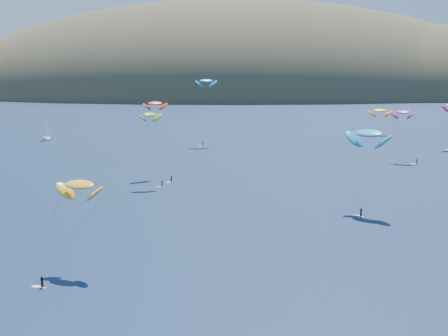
% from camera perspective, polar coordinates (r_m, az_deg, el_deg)
% --- Properties ---
extents(island, '(730.00, 300.00, 210.00)m').
position_cam_1_polar(island, '(630.76, 2.88, 5.80)').
color(island, '#3D3526').
rests_on(island, ground).
extents(sailboat, '(10.19, 9.41, 12.16)m').
position_cam_1_polar(sailboat, '(281.14, -15.87, 2.70)').
color(sailboat, white).
rests_on(sailboat, ground).
extents(kitesurfer_2, '(9.61, 13.27, 16.66)m').
position_cam_1_polar(kitesurfer_2, '(104.69, -13.10, -1.50)').
color(kitesurfer_2, '#DCEB1A').
rests_on(kitesurfer_2, ground).
extents(kitesurfer_3, '(11.21, 12.63, 20.53)m').
position_cam_1_polar(kitesurfer_3, '(184.47, -6.79, 4.87)').
color(kitesurfer_3, '#DCEB1A').
rests_on(kitesurfer_3, ground).
extents(kitesurfer_4, '(8.64, 6.83, 28.28)m').
position_cam_1_polar(kitesurfer_4, '(253.24, -1.65, 7.98)').
color(kitesurfer_4, '#DCEB1A').
rests_on(kitesurfer_4, ground).
extents(kitesurfer_5, '(11.32, 11.91, 21.12)m').
position_cam_1_polar(kitesurfer_5, '(144.56, 13.09, 3.11)').
color(kitesurfer_5, '#DCEB1A').
rests_on(kitesurfer_5, ground).
extents(kitesurfer_6, '(8.74, 10.58, 19.05)m').
position_cam_1_polar(kitesurfer_6, '(220.37, 16.02, 4.93)').
color(kitesurfer_6, '#DCEB1A').
rests_on(kitesurfer_6, ground).
extents(kitesurfer_9, '(6.79, 6.83, 24.34)m').
position_cam_1_polar(kitesurfer_9, '(172.89, -6.32, 5.88)').
color(kitesurfer_9, '#DCEB1A').
rests_on(kitesurfer_9, ground).
extents(kitesurfer_11, '(10.61, 11.21, 14.14)m').
position_cam_1_polar(kitesurfer_11, '(295.93, 14.09, 5.13)').
color(kitesurfer_11, '#DCEB1A').
rests_on(kitesurfer_11, ground).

